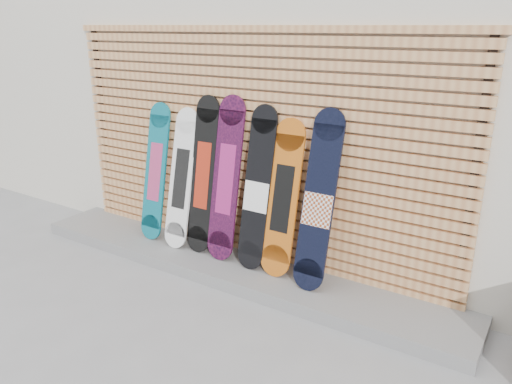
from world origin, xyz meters
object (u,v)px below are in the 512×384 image
at_px(snowboard_1, 181,179).
at_px(snowboard_4, 257,190).
at_px(snowboard_0, 156,172).
at_px(snowboard_2, 203,175).
at_px(snowboard_6, 319,202).
at_px(snowboard_3, 226,179).
at_px(snowboard_5, 283,199).

height_order(snowboard_1, snowboard_4, snowboard_4).
relative_size(snowboard_0, snowboard_2, 0.92).
height_order(snowboard_2, snowboard_6, snowboard_2).
distance_m(snowboard_1, snowboard_3, 0.56).
height_order(snowboard_1, snowboard_6, snowboard_6).
bearing_deg(snowboard_6, snowboard_1, 179.19).
height_order(snowboard_0, snowboard_4, snowboard_4).
xyz_separation_m(snowboard_1, snowboard_4, (0.91, 0.01, 0.04)).
distance_m(snowboard_2, snowboard_4, 0.64).
bearing_deg(snowboard_6, snowboard_4, 177.13).
relative_size(snowboard_4, snowboard_5, 1.07).
height_order(snowboard_1, snowboard_2, snowboard_2).
distance_m(snowboard_0, snowboard_1, 0.36).
height_order(snowboard_5, snowboard_6, snowboard_6).
xyz_separation_m(snowboard_0, snowboard_6, (1.91, -0.04, 0.04)).
relative_size(snowboard_2, snowboard_5, 1.09).
height_order(snowboard_2, snowboard_4, snowboard_2).
bearing_deg(snowboard_2, snowboard_5, -0.71).
xyz_separation_m(snowboard_0, snowboard_3, (0.92, 0.00, 0.07)).
xyz_separation_m(snowboard_0, snowboard_1, (0.36, -0.01, -0.01)).
relative_size(snowboard_0, snowboard_4, 0.94).
bearing_deg(snowboard_4, snowboard_0, 179.85).
bearing_deg(snowboard_1, snowboard_2, 5.46).
distance_m(snowboard_1, snowboard_4, 0.91).
bearing_deg(snowboard_1, snowboard_3, 1.45).
bearing_deg(snowboard_4, snowboard_6, -2.87).
relative_size(snowboard_0, snowboard_6, 0.93).
bearing_deg(snowboard_6, snowboard_0, 178.94).
height_order(snowboard_1, snowboard_5, snowboard_5).
bearing_deg(snowboard_6, snowboard_3, 177.92).
relative_size(snowboard_2, snowboard_4, 1.02).
xyz_separation_m(snowboard_0, snowboard_5, (1.54, 0.00, -0.01)).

